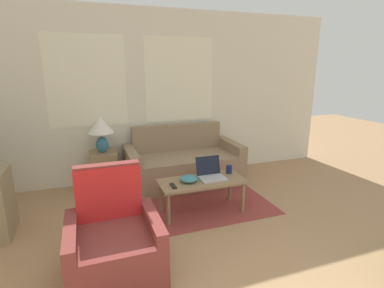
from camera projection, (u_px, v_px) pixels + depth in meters
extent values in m
cube|color=silver|center=(141.00, 97.00, 4.59)|extent=(6.54, 0.05, 2.60)
cube|color=white|center=(87.00, 81.00, 4.25)|extent=(1.10, 0.01, 1.30)
cube|color=white|center=(179.00, 80.00, 4.71)|extent=(1.10, 0.01, 1.30)
cube|color=brown|center=(189.00, 196.00, 4.18)|extent=(1.90, 1.80, 0.01)
cube|color=#937A5B|center=(184.00, 169.00, 4.59)|extent=(1.44, 0.82, 0.45)
cube|color=#937A5B|center=(177.00, 151.00, 4.85)|extent=(1.44, 0.12, 0.87)
cube|color=#937A5B|center=(132.00, 171.00, 4.31)|extent=(0.14, 0.82, 0.60)
cube|color=#937A5B|center=(231.00, 159.00, 4.83)|extent=(0.14, 0.82, 0.60)
cube|color=brown|center=(115.00, 255.00, 2.55)|extent=(0.57, 0.72, 0.40)
cube|color=brown|center=(110.00, 211.00, 2.77)|extent=(0.57, 0.10, 0.92)
cube|color=brown|center=(73.00, 257.00, 2.43)|extent=(0.10, 0.72, 0.52)
cube|color=brown|center=(154.00, 241.00, 2.65)|extent=(0.10, 0.72, 0.52)
cube|color=red|center=(110.00, 203.00, 2.69)|extent=(0.58, 0.01, 0.66)
cube|color=#937551|center=(104.00, 171.00, 4.37)|extent=(0.38, 0.38, 0.56)
ellipsoid|color=teal|center=(102.00, 145.00, 4.27)|extent=(0.18, 0.18, 0.23)
cylinder|color=tan|center=(101.00, 135.00, 4.24)|extent=(0.02, 0.02, 0.06)
cone|color=white|center=(101.00, 125.00, 4.20)|extent=(0.36, 0.36, 0.24)
cube|color=#8E704C|center=(202.00, 181.00, 3.65)|extent=(1.05, 0.47, 0.03)
cylinder|color=#8E704C|center=(168.00, 209.00, 3.38)|extent=(0.04, 0.04, 0.39)
cylinder|color=#8E704C|center=(243.00, 197.00, 3.69)|extent=(0.04, 0.04, 0.39)
cylinder|color=#8E704C|center=(161.00, 197.00, 3.71)|extent=(0.04, 0.04, 0.39)
cylinder|color=#8E704C|center=(230.00, 186.00, 4.02)|extent=(0.04, 0.04, 0.39)
cube|color=#B7B7BC|center=(212.00, 178.00, 3.67)|extent=(0.32, 0.23, 0.02)
cube|color=black|center=(208.00, 165.00, 3.78)|extent=(0.32, 0.07, 0.23)
cylinder|color=#191E4C|center=(229.00, 169.00, 3.87)|extent=(0.08, 0.08, 0.11)
ellipsoid|color=teal|center=(189.00, 179.00, 3.58)|extent=(0.22, 0.22, 0.08)
cube|color=black|center=(173.00, 186.00, 3.44)|extent=(0.05, 0.15, 0.02)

